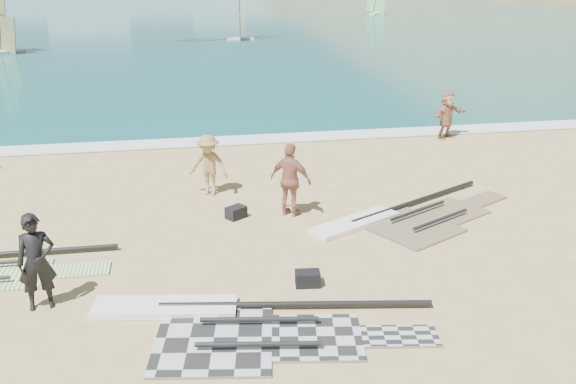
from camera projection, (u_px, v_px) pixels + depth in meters
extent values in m
plane|color=tan|center=(293.00, 318.00, 11.88)|extent=(300.00, 300.00, 0.00)
cube|color=white|center=(230.00, 142.00, 23.25)|extent=(300.00, 1.20, 0.04)
cube|color=#252628|center=(214.00, 339.00, 11.19)|extent=(2.35, 2.54, 0.04)
cube|color=#252628|center=(317.00, 338.00, 11.22)|extent=(1.79, 1.69, 0.04)
cube|color=#252628|center=(400.00, 337.00, 11.25)|extent=(1.44, 0.88, 0.04)
cylinder|color=black|center=(296.00, 304.00, 12.14)|extent=(5.13, 0.94, 0.12)
cylinder|color=black|center=(259.00, 319.00, 11.52)|extent=(2.12, 0.43, 0.09)
cylinder|color=black|center=(258.00, 344.00, 10.79)|extent=(2.12, 0.43, 0.09)
cube|color=white|center=(165.00, 308.00, 12.11)|extent=(2.78, 1.15, 0.12)
cube|color=#66AA28|center=(12.00, 275.00, 13.42)|extent=(1.48, 1.37, 0.04)
cube|color=#66AA28|center=(80.00, 270.00, 13.63)|extent=(1.26, 0.64, 0.04)
cylinder|color=black|center=(7.00, 254.00, 14.21)|extent=(4.81, 0.16, 0.11)
cube|color=#E9580E|center=(409.00, 227.00, 15.83)|extent=(2.67, 2.76, 0.04)
cube|color=#E9580E|center=(452.00, 211.00, 16.81)|extent=(1.95, 1.91, 0.04)
cube|color=#E9580E|center=(484.00, 200.00, 17.62)|extent=(1.41, 1.16, 0.04)
cylinder|color=black|center=(417.00, 201.00, 17.30)|extent=(4.33, 2.40, 0.12)
cylinder|color=black|center=(418.00, 210.00, 16.48)|extent=(1.81, 1.02, 0.08)
cylinder|color=black|center=(441.00, 219.00, 15.94)|extent=(1.81, 1.02, 0.08)
cube|color=white|center=(355.00, 223.00, 15.96)|extent=(2.55, 1.80, 0.12)
cube|color=black|center=(236.00, 212.00, 16.38)|extent=(0.59, 0.56, 0.31)
cube|color=black|center=(308.00, 279.00, 13.01)|extent=(0.54, 0.40, 0.30)
imported|color=black|center=(37.00, 262.00, 11.92)|extent=(0.77, 0.59, 1.90)
imported|color=#98794E|center=(209.00, 165.00, 17.77)|extent=(1.29, 1.07, 1.73)
imported|color=#A86555|center=(291.00, 180.00, 16.28)|extent=(1.19, 1.04, 1.92)
imported|color=tan|center=(447.00, 115.00, 23.41)|extent=(1.69, 1.17, 1.75)
cube|color=white|center=(5.00, 52.00, 44.59)|extent=(2.52, 2.50, 0.16)
cube|color=orange|center=(2.00, 32.00, 44.13)|extent=(2.40, 2.45, 3.00)
cylinder|color=black|center=(0.00, 15.00, 43.73)|extent=(0.75, 0.76, 4.76)
cube|color=white|center=(240.00, 39.00, 51.98)|extent=(2.25, 0.86, 0.13)
cube|color=#BE0524|center=(240.00, 25.00, 51.61)|extent=(0.34, 2.68, 2.40)
cube|color=#BE0524|center=(239.00, 4.00, 51.05)|extent=(0.22, 1.51, 1.66)
cylinder|color=black|center=(240.00, 13.00, 51.30)|extent=(0.17, 0.76, 3.80)
cube|color=white|center=(376.00, 13.00, 75.38)|extent=(2.03, 2.09, 0.13)
cube|color=green|center=(376.00, 4.00, 75.00)|extent=(2.05, 1.95, 2.46)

